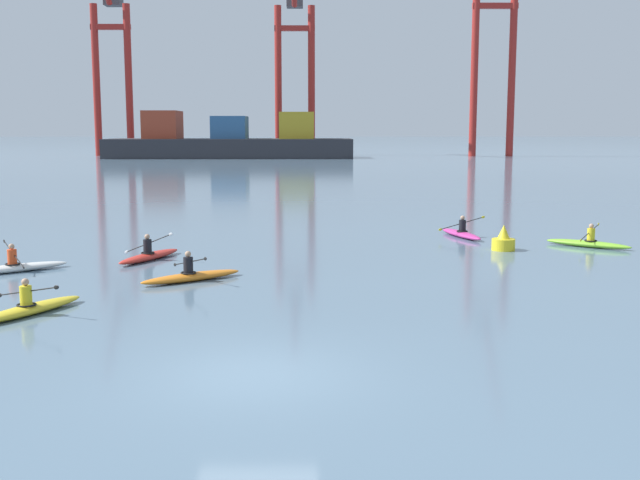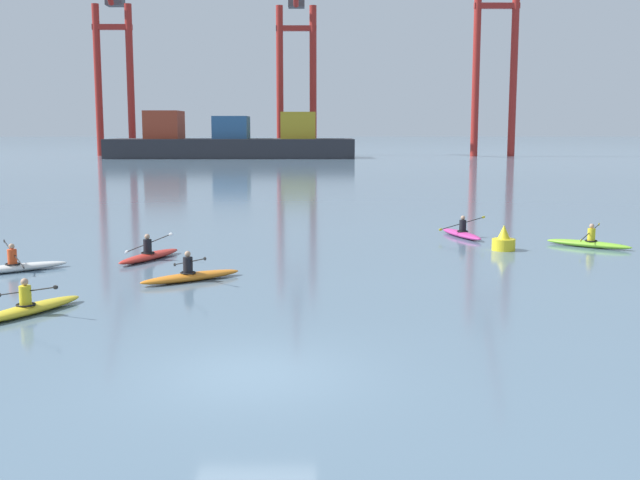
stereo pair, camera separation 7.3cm
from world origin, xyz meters
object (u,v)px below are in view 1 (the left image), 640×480
(gantry_crane_east_mid, at_px, (495,37))
(kayak_red, at_px, (149,255))
(channel_buoy, at_px, (503,241))
(kayak_magenta, at_px, (461,233))
(kayak_yellow, at_px, (29,308))
(gantry_crane_west_mid, at_px, (295,56))
(kayak_orange, at_px, (191,275))
(kayak_lime, at_px, (588,243))
(kayak_white, at_px, (15,267))
(container_barge, at_px, (230,142))
(gantry_crane_west, at_px, (111,53))

(gantry_crane_east_mid, xyz_separation_m, kayak_red, (-36.04, -101.00, -19.15))
(channel_buoy, bearing_deg, kayak_magenta, 104.24)
(kayak_yellow, distance_m, kayak_red, 8.32)
(gantry_crane_west_mid, height_order, kayak_orange, gantry_crane_west_mid)
(kayak_lime, xyz_separation_m, kayak_yellow, (-18.33, -11.00, 0.00))
(channel_buoy, bearing_deg, kayak_white, -165.93)
(gantry_crane_west_mid, height_order, channel_buoy, gantry_crane_west_mid)
(kayak_orange, bearing_deg, kayak_white, 165.06)
(container_barge, xyz_separation_m, kayak_lime, (23.70, -92.47, -2.31))
(container_barge, xyz_separation_m, kayak_magenta, (19.17, -89.55, -2.31))
(channel_buoy, xyz_separation_m, kayak_yellow, (-14.73, -10.26, -0.19))
(kayak_magenta, xyz_separation_m, kayak_orange, (-10.32, -9.61, -0.00))
(gantry_crane_west_mid, distance_m, kayak_orange, 112.71)
(container_barge, bearing_deg, kayak_red, -85.95)
(kayak_magenta, distance_m, kayak_orange, 14.10)
(kayak_orange, bearing_deg, gantry_crane_east_mid, 72.07)
(gantry_crane_west, bearing_deg, kayak_orange, -74.87)
(gantry_crane_east_mid, relative_size, kayak_magenta, 12.00)
(kayak_lime, bearing_deg, gantry_crane_east_mid, 79.00)
(kayak_orange, distance_m, kayak_yellow, 5.54)
(gantry_crane_west_mid, bearing_deg, gantry_crane_east_mid, -11.34)
(gantry_crane_west, distance_m, kayak_magenta, 107.32)
(kayak_magenta, distance_m, kayak_yellow, 19.60)
(gantry_crane_east_mid, height_order, kayak_yellow, gantry_crane_east_mid)
(channel_buoy, xyz_separation_m, kayak_magenta, (-0.93, 3.66, -0.19))
(gantry_crane_west_mid, height_order, kayak_white, gantry_crane_west_mid)
(gantry_crane_west, distance_m, kayak_red, 108.83)
(container_barge, xyz_separation_m, kayak_orange, (8.85, -99.16, -2.31))
(gantry_crane_west, relative_size, kayak_white, 11.53)
(gantry_crane_west, distance_m, gantry_crane_east_mid, 63.25)
(kayak_magenta, bearing_deg, container_barge, 102.08)
(gantry_crane_east_mid, bearing_deg, kayak_white, -111.17)
(gantry_crane_west_mid, bearing_deg, channel_buoy, -84.58)
(gantry_crane_west_mid, relative_size, gantry_crane_east_mid, 0.78)
(gantry_crane_west, height_order, kayak_lime, gantry_crane_west)
(gantry_crane_east_mid, relative_size, kayak_yellow, 12.58)
(container_barge, distance_m, kayak_magenta, 91.61)
(container_barge, distance_m, gantry_crane_west_mid, 21.46)
(kayak_red, bearing_deg, kayak_magenta, 24.68)
(kayak_red, bearing_deg, kayak_white, -149.94)
(kayak_white, bearing_deg, kayak_orange, -14.94)
(gantry_crane_east_mid, height_order, kayak_orange, gantry_crane_east_mid)
(kayak_orange, relative_size, kayak_red, 0.93)
(kayak_lime, distance_m, kayak_white, 21.51)
(kayak_orange, height_order, kayak_red, kayak_red)
(kayak_magenta, relative_size, kayak_white, 1.11)
(container_barge, relative_size, kayak_magenta, 11.16)
(gantry_crane_west, bearing_deg, gantry_crane_west_mid, 6.58)
(kayak_magenta, bearing_deg, channel_buoy, -75.76)
(gantry_crane_east_mid, distance_m, kayak_red, 108.94)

